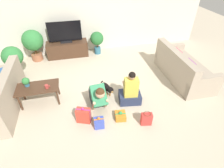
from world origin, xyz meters
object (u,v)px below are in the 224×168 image
object	(u,v)px
coffee_table	(38,89)
potted_plant_corner_left	(13,58)
tv	(65,33)
person_kneeling	(98,96)
person_sitting	(130,92)
mug	(47,86)
gift_box_c	(84,115)
gift_bag_a	(146,119)
sofa_right	(182,69)
potted_plant_back_left	(33,42)
potted_plant_back_right	(97,40)
tv_console	(68,49)
dog	(107,88)
gift_box_b	(120,116)
gift_box_a	(99,123)
tabletop_plant	(26,82)

from	to	relation	value
coffee_table	potted_plant_corner_left	size ratio (longest dim) A/B	1.03
tv	potted_plant_corner_left	size ratio (longest dim) A/B	1.15
person_kneeling	person_sitting	world-z (taller)	person_sitting
tv	potted_plant_corner_left	bearing A→B (deg)	-146.75
mug	gift_box_c	bearing A→B (deg)	-46.25
coffee_table	gift_bag_a	world-z (taller)	coffee_table
person_kneeling	gift_box_c	size ratio (longest dim) A/B	1.97
sofa_right	potted_plant_back_left	bearing A→B (deg)	63.98
tv	person_kneeling	size ratio (longest dim) A/B	1.35
potted_plant_back_left	potted_plant_back_right	size ratio (longest dim) A/B	1.29
potted_plant_corner_left	gift_box_c	xyz separation A→B (m)	(1.70, -2.17, -0.45)
tv_console	potted_plant_corner_left	size ratio (longest dim) A/B	1.46
gift_bag_a	dog	bearing A→B (deg)	119.44
coffee_table	person_sitting	xyz separation A→B (m)	(2.13, -0.49, -0.10)
gift_box_c	gift_bag_a	world-z (taller)	gift_box_c
tv_console	gift_box_b	bearing A→B (deg)	-72.30
potted_plant_back_left	gift_bag_a	distance (m)	4.34
tv_console	mug	distance (m)	2.43
potted_plant_back_right	mug	bearing A→B (deg)	-123.66
sofa_right	gift_box_a	world-z (taller)	sofa_right
gift_box_b	gift_box_c	bearing A→B (deg)	172.86
sofa_right	potted_plant_back_right	distance (m)	2.97
sofa_right	dog	size ratio (longest dim) A/B	3.65
potted_plant_back_left	gift_box_a	bearing A→B (deg)	-64.64
tv	tabletop_plant	distance (m)	2.39
potted_plant_corner_left	gift_box_a	distance (m)	3.16
tabletop_plant	person_kneeling	bearing A→B (deg)	-21.05
potted_plant_corner_left	tabletop_plant	bearing A→B (deg)	-67.23
person_sitting	gift_box_b	world-z (taller)	person_sitting
potted_plant_back_right	coffee_table	bearing A→B (deg)	-128.56
potted_plant_corner_left	gift_box_a	bearing A→B (deg)	-50.11
coffee_table	potted_plant_back_left	size ratio (longest dim) A/B	0.94
tv	dog	size ratio (longest dim) A/B	2.03
person_sitting	tv	bearing A→B (deg)	-55.23
dog	coffee_table	bearing A→B (deg)	154.79
person_kneeling	mug	bearing A→B (deg)	155.43
gift_box_b	tabletop_plant	size ratio (longest dim) A/B	1.26
potted_plant_corner_left	person_kneeling	world-z (taller)	potted_plant_corner_left
person_kneeling	gift_box_a	bearing A→B (deg)	-102.41
person_sitting	dog	bearing A→B (deg)	-27.71
sofa_right	tabletop_plant	distance (m)	4.14
coffee_table	gift_box_a	xyz separation A→B (m)	(1.26, -1.09, -0.29)
tv_console	mug	xyz separation A→B (m)	(-0.50, -2.36, 0.25)
potted_plant_back_left	gift_box_c	bearing A→B (deg)	-67.60
gift_box_a	potted_plant_corner_left	bearing A→B (deg)	129.89
dog	person_kneeling	bearing A→B (deg)	-148.22
tv	sofa_right	bearing A→B (deg)	-33.57
sofa_right	tv	distance (m)	3.84
person_sitting	gift_bag_a	world-z (taller)	person_sitting
tv_console	tabletop_plant	world-z (taller)	tabletop_plant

